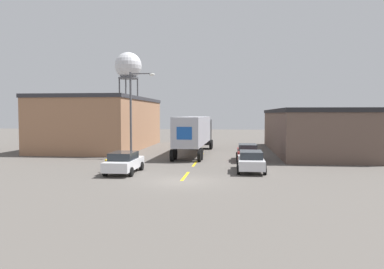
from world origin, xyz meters
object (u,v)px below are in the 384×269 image
Objects in this scene: parked_car_right_mid at (247,152)px; parked_car_left_near at (124,162)px; water_tower at (128,67)px; street_lamp at (134,109)px; fire_hydrant at (106,166)px; parked_car_right_near at (251,161)px; semi_truck at (195,131)px.

parked_car_right_mid is 1.00× the size of parked_car_left_near.
water_tower is 2.05× the size of street_lamp.
parked_car_right_near is at bearing 8.03° from fire_hydrant.
street_lamp is at bearing 175.73° from parked_car_right_mid.
parked_car_left_near is at bearing -104.02° from semi_truck.
street_lamp reaches higher than parked_car_right_mid.
parked_car_right_mid is at bearing -4.27° from street_lamp.
parked_car_left_near is at bearing -137.98° from parked_car_right_mid.
semi_truck is 40.63m from water_tower.
parked_car_right_mid is 12.96m from fire_hydrant.
street_lamp is 8.55× the size of fire_hydrant.
semi_truck is 0.88× the size of water_tower.
parked_car_right_mid is 12.04m from parked_car_left_near.
parked_car_right_near is 9.11m from parked_car_left_near.
fire_hydrant is (-10.34, -7.79, -0.31)m from parked_car_right_mid.
semi_truck is 1.81× the size of street_lamp.
semi_truck is at bearing 39.78° from street_lamp.
fire_hydrant is (-10.34, -1.46, -0.31)m from parked_car_right_near.
fire_hydrant is at bearing 169.15° from parked_car_left_near.
parked_car_left_near is at bearing -10.85° from fire_hydrant.
parked_car_right_near is 0.57× the size of street_lamp.
parked_car_right_near is 4.88× the size of fire_hydrant.
parked_car_left_near is (-8.95, -8.06, 0.00)m from parked_car_right_mid.
semi_truck reaches higher than parked_car_right_mid.
street_lamp is 9.57m from fire_hydrant.
water_tower reaches higher than parked_car_right_near.
street_lamp reaches higher than parked_car_left_near.
parked_car_left_near is at bearing -169.08° from parked_car_right_near.
parked_car_right_near is at bearing -64.14° from semi_truck.
semi_truck is at bearing 114.44° from parked_car_right_near.
street_lamp is (-10.63, 0.79, 3.91)m from parked_car_right_mid.
parked_car_right_near is (0.00, -6.33, 0.00)m from parked_car_right_mid.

